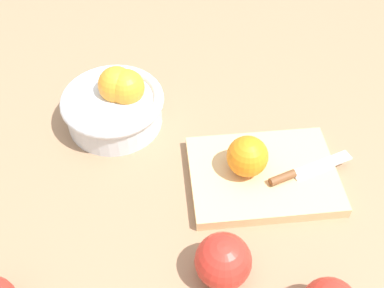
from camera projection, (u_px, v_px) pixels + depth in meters
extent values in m
plane|color=#997556|center=(170.00, 187.00, 0.76)|extent=(2.40, 2.40, 0.00)
cylinder|color=silver|center=(114.00, 111.00, 0.84)|extent=(0.17, 0.17, 0.06)
torus|color=silver|center=(112.00, 100.00, 0.82)|extent=(0.19, 0.19, 0.02)
sphere|color=orange|center=(117.00, 85.00, 0.82)|extent=(0.07, 0.07, 0.07)
sphere|color=orange|center=(126.00, 87.00, 0.82)|extent=(0.07, 0.07, 0.07)
cube|color=#DBB77F|center=(263.00, 175.00, 0.76)|extent=(0.26, 0.20, 0.02)
sphere|color=orange|center=(247.00, 156.00, 0.73)|extent=(0.07, 0.07, 0.07)
cube|color=silver|center=(322.00, 165.00, 0.76)|extent=(0.11, 0.06, 0.00)
cylinder|color=brown|center=(283.00, 179.00, 0.74)|extent=(0.05, 0.03, 0.01)
sphere|color=red|center=(223.00, 261.00, 0.63)|extent=(0.08, 0.08, 0.08)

